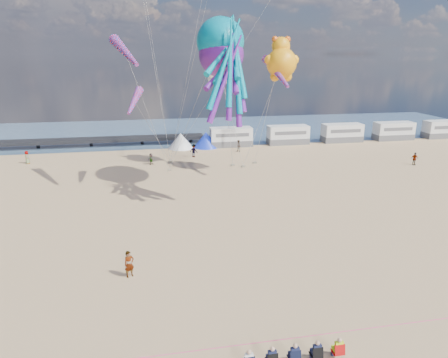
# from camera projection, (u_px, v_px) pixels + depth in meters

# --- Properties ---
(ground) EXTENTS (120.00, 120.00, 0.00)m
(ground) POSITION_uv_depth(u_px,v_px,m) (263.00, 286.00, 25.34)
(ground) COLOR tan
(ground) RESTS_ON ground
(water) EXTENTS (120.00, 120.00, 0.00)m
(water) POSITION_uv_depth(u_px,v_px,m) (185.00, 130.00, 76.94)
(water) COLOR #3E5B77
(water) RESTS_ON ground
(pier) EXTENTS (60.00, 3.00, 0.50)m
(pier) POSITION_uv_depth(u_px,v_px,m) (10.00, 143.00, 61.48)
(pier) COLOR black
(pier) RESTS_ON ground
(motorhome_0) EXTENTS (6.60, 2.50, 3.00)m
(motorhome_0) POSITION_uv_depth(u_px,v_px,m) (231.00, 137.00, 63.47)
(motorhome_0) COLOR silver
(motorhome_0) RESTS_ON ground
(motorhome_1) EXTENTS (6.60, 2.50, 3.00)m
(motorhome_1) POSITION_uv_depth(u_px,v_px,m) (288.00, 135.00, 65.11)
(motorhome_1) COLOR silver
(motorhome_1) RESTS_ON ground
(motorhome_2) EXTENTS (6.60, 2.50, 3.00)m
(motorhome_2) POSITION_uv_depth(u_px,v_px,m) (342.00, 133.00, 66.76)
(motorhome_2) COLOR silver
(motorhome_2) RESTS_ON ground
(motorhome_3) EXTENTS (6.60, 2.50, 3.00)m
(motorhome_3) POSITION_uv_depth(u_px,v_px,m) (394.00, 131.00, 68.40)
(motorhome_3) COLOR silver
(motorhome_3) RESTS_ON ground
(motorhome_4) EXTENTS (6.60, 2.50, 3.00)m
(motorhome_4) POSITION_uv_depth(u_px,v_px,m) (443.00, 129.00, 70.05)
(motorhome_4) COLOR silver
(motorhome_4) RESTS_ON ground
(tent_white) EXTENTS (4.00, 4.00, 2.40)m
(tent_white) POSITION_uv_depth(u_px,v_px,m) (181.00, 141.00, 62.17)
(tent_white) COLOR white
(tent_white) RESTS_ON ground
(tent_blue) EXTENTS (4.00, 4.00, 2.40)m
(tent_blue) POSITION_uv_depth(u_px,v_px,m) (206.00, 140.00, 62.86)
(tent_blue) COLOR #1933CC
(tent_blue) RESTS_ON ground
(spectator_row) EXTENTS (6.10, 0.90, 1.30)m
(spectator_row) POSITION_uv_depth(u_px,v_px,m) (294.00, 354.00, 18.73)
(spectator_row) COLOR black
(spectator_row) RESTS_ON ground
(rope_line) EXTENTS (34.00, 0.03, 0.03)m
(rope_line) POSITION_uv_depth(u_px,v_px,m) (289.00, 339.00, 20.65)
(rope_line) COLOR #F2338C
(rope_line) RESTS_ON ground
(standing_person) EXTENTS (0.80, 0.70, 1.84)m
(standing_person) POSITION_uv_depth(u_px,v_px,m) (129.00, 264.00, 26.19)
(standing_person) COLOR tan
(standing_person) RESTS_ON ground
(beachgoer_0) EXTENTS (0.67, 0.76, 1.74)m
(beachgoer_0) POSITION_uv_depth(u_px,v_px,m) (27.00, 157.00, 53.49)
(beachgoer_0) COLOR #7F6659
(beachgoer_0) RESTS_ON ground
(beachgoer_1) EXTENTS (1.00, 1.04, 1.80)m
(beachgoer_1) POSITION_uv_depth(u_px,v_px,m) (239.00, 146.00, 59.89)
(beachgoer_1) COLOR #7F6659
(beachgoer_1) RESTS_ON ground
(beachgoer_2) EXTENTS (1.15, 1.09, 1.86)m
(beachgoer_2) POSITION_uv_depth(u_px,v_px,m) (194.00, 151.00, 56.90)
(beachgoer_2) COLOR #7F6659
(beachgoer_2) RESTS_ON ground
(beachgoer_3) EXTENTS (1.16, 0.76, 1.70)m
(beachgoer_3) POSITION_uv_depth(u_px,v_px,m) (414.00, 159.00, 52.81)
(beachgoer_3) COLOR #7F6659
(beachgoer_3) RESTS_ON ground
(beachgoer_4) EXTENTS (0.88, 0.89, 1.50)m
(beachgoer_4) POSITION_uv_depth(u_px,v_px,m) (151.00, 159.00, 53.12)
(beachgoer_4) COLOR #7F6659
(beachgoer_4) RESTS_ON ground
(sandbag_a) EXTENTS (0.50, 0.35, 0.22)m
(sandbag_a) POSITION_uv_depth(u_px,v_px,m) (169.00, 170.00, 50.18)
(sandbag_a) COLOR gray
(sandbag_a) RESTS_ON ground
(sandbag_b) EXTENTS (0.50, 0.35, 0.22)m
(sandbag_b) POSITION_uv_depth(u_px,v_px,m) (233.00, 165.00, 52.60)
(sandbag_b) COLOR gray
(sandbag_b) RESTS_ON ground
(sandbag_c) EXTENTS (0.50, 0.35, 0.22)m
(sandbag_c) POSITION_uv_depth(u_px,v_px,m) (243.00, 166.00, 51.93)
(sandbag_c) COLOR gray
(sandbag_c) RESTS_ON ground
(sandbag_d) EXTENTS (0.50, 0.35, 0.22)m
(sandbag_d) POSITION_uv_depth(u_px,v_px,m) (255.00, 163.00, 53.75)
(sandbag_d) COLOR gray
(sandbag_d) RESTS_ON ground
(sandbag_e) EXTENTS (0.50, 0.35, 0.22)m
(sandbag_e) POSITION_uv_depth(u_px,v_px,m) (171.00, 161.00, 54.43)
(sandbag_e) COLOR gray
(sandbag_e) RESTS_ON ground
(kite_octopus_teal) EXTENTS (7.14, 10.54, 11.10)m
(kite_octopus_teal) POSITION_uv_depth(u_px,v_px,m) (220.00, 41.00, 39.43)
(kite_octopus_teal) COLOR #00869E
(kite_octopus_purple) EXTENTS (7.63, 10.30, 10.82)m
(kite_octopus_purple) POSITION_uv_depth(u_px,v_px,m) (221.00, 55.00, 39.54)
(kite_octopus_purple) COLOR #611988
(kite_panda) EXTENTS (4.62, 4.37, 6.22)m
(kite_panda) POSITION_uv_depth(u_px,v_px,m) (219.00, 65.00, 47.98)
(kite_panda) COLOR white
(kite_teddy_orange) EXTENTS (5.26, 5.13, 5.74)m
(kite_teddy_orange) POSITION_uv_depth(u_px,v_px,m) (282.00, 63.00, 44.27)
(kite_teddy_orange) COLOR #FF9E10
(windsock_left) EXTENTS (3.46, 6.88, 6.93)m
(windsock_left) POSITION_uv_depth(u_px,v_px,m) (125.00, 51.00, 38.91)
(windsock_left) COLOR red
(windsock_mid) EXTENTS (1.86, 6.57, 6.50)m
(windsock_mid) POSITION_uv_depth(u_px,v_px,m) (276.00, 72.00, 43.89)
(windsock_mid) COLOR red
(windsock_right) EXTENTS (2.16, 4.45, 4.38)m
(windsock_right) POSITION_uv_depth(u_px,v_px,m) (134.00, 101.00, 42.00)
(windsock_right) COLOR red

